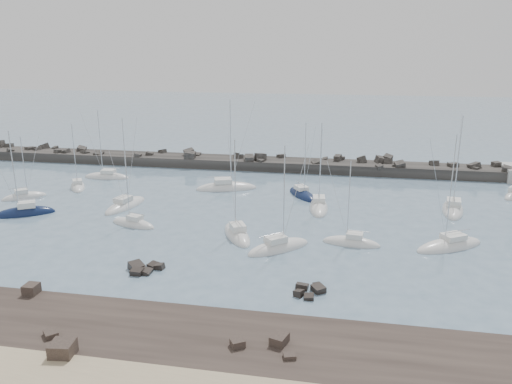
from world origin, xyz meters
TOP-DOWN VIEW (x-y plane):
  - ground at (0.00, 0.00)m, footprint 400.00×400.00m
  - rock_shelf at (-0.12, -21.96)m, footprint 140.00×12.03m
  - rock_cluster_near at (-3.72, -9.53)m, footprint 3.90×3.28m
  - rock_cluster_far at (13.59, -11.05)m, footprint 3.11×3.77m
  - breakwater at (-7.76, 38.01)m, footprint 115.00×7.04m
  - sailboat_0 at (-32.10, 11.67)m, footprint 6.16×5.75m
  - sailboat_1 at (-27.12, 18.70)m, footprint 5.62×7.21m
  - sailboat_2 at (-27.10, 4.59)m, footprint 8.08×6.17m
  - sailboat_3 at (-14.89, 10.38)m, footprint 4.45×9.12m
  - sailboat_4 at (-2.74, 22.26)m, footprint 10.39×6.03m
  - sailboat_5 at (-10.51, 3.31)m, footprint 7.04×3.95m
  - sailboat_6 at (12.78, 14.74)m, footprint 3.34×8.68m
  - sailboat_7 at (9.21, -1.22)m, footprint 7.79×7.38m
  - sailboat_8 at (9.82, 20.81)m, footprint 6.15×8.01m
  - sailboat_9 at (17.45, 1.86)m, footprint 6.97×2.90m
  - sailboat_10 at (31.53, 17.21)m, footprint 4.23×9.47m
  - sailboat_11 at (28.63, 3.01)m, footprint 9.18×7.26m
  - sailboat_13 at (3.65, 1.92)m, footprint 5.94×8.32m
  - sailboat_14 at (-25.37, 25.49)m, footprint 8.27×2.83m

SIDE VIEW (x-z plane):
  - ground at x=0.00m, z-range 0.00..0.00m
  - rock_shelf at x=-0.12m, z-range -1.01..1.05m
  - rock_cluster_far at x=13.59m, z-range -0.47..0.67m
  - sailboat_11 at x=28.63m, z-range -6.99..7.25m
  - sailboat_8 at x=9.82m, z-range -6.10..6.36m
  - sailboat_1 at x=-27.12m, z-range -5.53..5.80m
  - sailboat_5 at x=-10.51m, z-range -5.25..5.51m
  - sailboat_14 at x=-25.37m, z-range -6.34..6.61m
  - sailboat_9 at x=17.45m, z-range -5.29..5.56m
  - sailboat_0 at x=-32.10m, z-range -5.05..5.32m
  - sailboat_3 at x=-14.89m, z-range -6.76..7.04m
  - sailboat_7 at x=9.21m, z-range -6.38..6.67m
  - sailboat_4 at x=-2.74m, z-range -7.68..7.97m
  - sailboat_6 at x=12.78m, z-range -6.61..6.91m
  - rock_cluster_near at x=-3.72m, z-range -0.53..0.83m
  - sailboat_13 at x=3.65m, z-range -6.32..6.62m
  - sailboat_10 at x=31.53m, z-range -7.12..7.43m
  - sailboat_2 at x=-27.10m, z-range -6.24..6.56m
  - breakwater at x=-7.76m, z-range -2.25..2.85m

